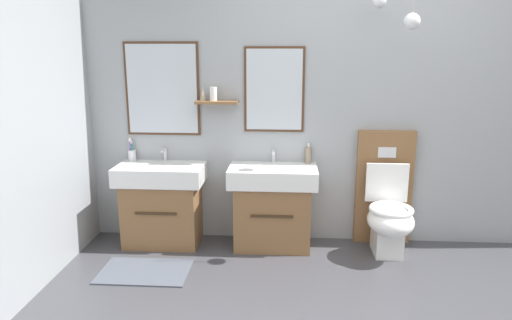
{
  "coord_description": "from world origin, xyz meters",
  "views": [
    {
      "loc": [
        -0.66,
        -2.37,
        1.67
      ],
      "look_at": [
        -0.9,
        1.26,
        0.8
      ],
      "focal_mm": 32.56,
      "sensor_mm": 36.0,
      "label": 1
    }
  ],
  "objects_px": {
    "toilet": "(387,207)",
    "toothbrush_cup": "(132,154)",
    "soap_dispenser": "(308,155)",
    "vanity_sink_right": "(273,204)",
    "vanity_sink_left": "(162,202)"
  },
  "relations": [
    {
      "from": "toilet",
      "to": "toothbrush_cup",
      "type": "xyz_separation_m",
      "value": [
        -2.21,
        0.16,
        0.39
      ]
    },
    {
      "from": "toilet",
      "to": "soap_dispenser",
      "type": "distance_m",
      "value": 0.79
    },
    {
      "from": "vanity_sink_right",
      "to": "toothbrush_cup",
      "type": "height_order",
      "value": "toothbrush_cup"
    },
    {
      "from": "toothbrush_cup",
      "to": "soap_dispenser",
      "type": "distance_m",
      "value": 1.55
    },
    {
      "from": "soap_dispenser",
      "to": "toothbrush_cup",
      "type": "bearing_deg",
      "value": -179.63
    },
    {
      "from": "soap_dispenser",
      "to": "vanity_sink_right",
      "type": "bearing_deg",
      "value": -152.89
    },
    {
      "from": "toothbrush_cup",
      "to": "vanity_sink_right",
      "type": "bearing_deg",
      "value": -6.54
    },
    {
      "from": "vanity_sink_right",
      "to": "toothbrush_cup",
      "type": "xyz_separation_m",
      "value": [
        -1.25,
        0.14,
        0.39
      ]
    },
    {
      "from": "toothbrush_cup",
      "to": "toilet",
      "type": "bearing_deg",
      "value": -4.16
    },
    {
      "from": "toothbrush_cup",
      "to": "soap_dispenser",
      "type": "xyz_separation_m",
      "value": [
        1.55,
        0.01,
        0.02
      ]
    },
    {
      "from": "vanity_sink_left",
      "to": "soap_dispenser",
      "type": "xyz_separation_m",
      "value": [
        1.26,
        0.15,
        0.41
      ]
    },
    {
      "from": "vanity_sink_left",
      "to": "soap_dispenser",
      "type": "bearing_deg",
      "value": 6.95
    },
    {
      "from": "vanity_sink_left",
      "to": "toilet",
      "type": "distance_m",
      "value": 1.92
    },
    {
      "from": "vanity_sink_right",
      "to": "toothbrush_cup",
      "type": "bearing_deg",
      "value": 173.46
    },
    {
      "from": "vanity_sink_right",
      "to": "toilet",
      "type": "bearing_deg",
      "value": -1.03
    }
  ]
}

